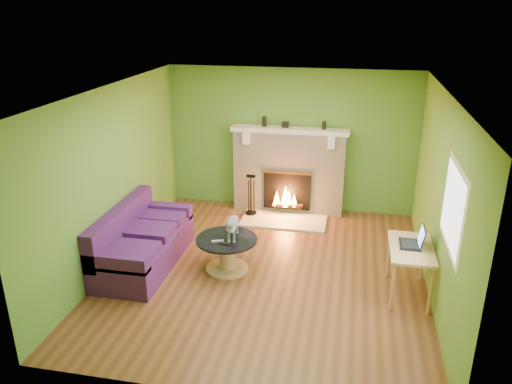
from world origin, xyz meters
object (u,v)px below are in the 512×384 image
desk (411,253)px  cat (233,226)px  coffee_table (227,252)px  sofa (141,243)px

desk → cat: bearing=174.9°
coffee_table → cat: bearing=32.0°
sofa → coffee_table: sofa is taller
sofa → coffee_table: (1.29, 0.07, -0.05)m
coffee_table → desk: (2.51, -0.17, 0.33)m
coffee_table → desk: bearing=-3.9°
coffee_table → cat: cat is taller
coffee_table → cat: (0.08, 0.05, 0.40)m
desk → cat: (-2.43, 0.22, 0.07)m
cat → desk: bearing=-10.8°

